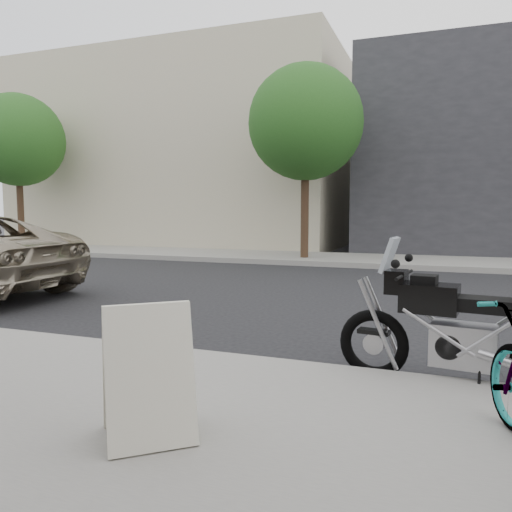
# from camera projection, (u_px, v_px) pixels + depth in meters

# --- Properties ---
(ground) EXTENTS (120.00, 120.00, 0.00)m
(ground) POSITION_uv_depth(u_px,v_px,m) (327.00, 301.00, 8.80)
(ground) COLOR black
(ground) RESTS_ON ground
(far_sidewalk) EXTENTS (44.00, 3.00, 0.15)m
(far_sidewalk) POSITION_uv_depth(u_px,v_px,m) (374.00, 260.00, 14.87)
(far_sidewalk) COLOR gray
(far_sidewalk) RESTS_ON ground
(far_building_cream) EXTENTS (14.00, 11.00, 8.00)m
(far_building_cream) POSITION_uv_depth(u_px,v_px,m) (204.00, 159.00, 24.13)
(far_building_cream) COLOR #C1B69B
(far_building_cream) RESTS_ON ground
(street_tree_mid) EXTENTS (3.40, 3.40, 5.70)m
(street_tree_mid) POSITION_uv_depth(u_px,v_px,m) (306.00, 123.00, 14.70)
(street_tree_mid) COLOR #3D291B
(street_tree_mid) RESTS_ON far_sidewalk
(street_tree_right) EXTENTS (3.40, 3.40, 5.70)m
(street_tree_right) POSITION_uv_depth(u_px,v_px,m) (18.00, 140.00, 18.49)
(street_tree_right) COLOR #3D291B
(street_tree_right) RESTS_ON far_sidewalk
(motorcycle) EXTENTS (2.15, 0.70, 1.37)m
(motorcycle) POSITION_uv_depth(u_px,v_px,m) (476.00, 327.00, 4.37)
(motorcycle) COLOR black
(motorcycle) RESTS_ON ground
(sandwich_sign) EXTENTS (0.74, 0.74, 0.88)m
(sandwich_sign) POSITION_uv_depth(u_px,v_px,m) (148.00, 371.00, 3.20)
(sandwich_sign) COLOR white
(sandwich_sign) RESTS_ON near_sidewalk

